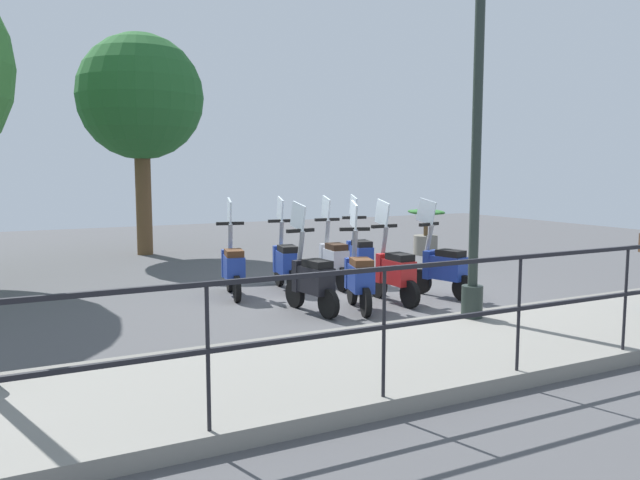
{
  "coord_description": "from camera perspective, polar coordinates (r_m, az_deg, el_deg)",
  "views": [
    {
      "loc": [
        -8.31,
        4.87,
        1.98
      ],
      "look_at": [
        0.2,
        0.5,
        0.9
      ],
      "focal_mm": 35.0,
      "sensor_mm": 36.0,
      "label": 1
    }
  ],
  "objects": [
    {
      "name": "scooter_far_2",
      "position": [
        10.24,
        -3.16,
        -1.98
      ],
      "size": [
        1.23,
        0.46,
        1.54
      ],
      "rotation": [
        0.0,
        0.0,
        -0.16
      ],
      "color": "black",
      "rests_on": "ground_plane"
    },
    {
      "name": "scooter_near_3",
      "position": [
        8.62,
        -0.78,
        -3.56
      ],
      "size": [
        1.23,
        0.45,
        1.54
      ],
      "rotation": [
        0.0,
        0.0,
        0.14
      ],
      "color": "black",
      "rests_on": "ground_plane"
    },
    {
      "name": "tree_distant",
      "position": [
        15.17,
        -16.1,
        12.35
      ],
      "size": [
        2.86,
        2.86,
        5.07
      ],
      "color": "brown",
      "rests_on": "ground_plane"
    },
    {
      "name": "scooter_near_2",
      "position": [
        8.8,
        3.58,
        -3.37
      ],
      "size": [
        1.2,
        0.55,
        1.54
      ],
      "rotation": [
        0.0,
        0.0,
        -0.3
      ],
      "color": "black",
      "rests_on": "ground_plane"
    },
    {
      "name": "promenade_walkway",
      "position": [
        7.34,
        15.8,
        -8.85
      ],
      "size": [
        2.2,
        20.0,
        0.15
      ],
      "color": "gray",
      "rests_on": "ground_plane"
    },
    {
      "name": "scooter_near_0",
      "position": [
        9.84,
        11.15,
        -2.43
      ],
      "size": [
        1.2,
        0.53,
        1.54
      ],
      "rotation": [
        0.0,
        0.0,
        0.28
      ],
      "color": "black",
      "rests_on": "ground_plane"
    },
    {
      "name": "fence_railing",
      "position": [
        6.46,
        22.37,
        -3.66
      ],
      "size": [
        0.04,
        16.03,
        1.07
      ],
      "color": "black",
      "rests_on": "promenade_walkway"
    },
    {
      "name": "scooter_far_0",
      "position": [
        10.96,
        3.6,
        -1.42
      ],
      "size": [
        1.22,
        0.49,
        1.54
      ],
      "rotation": [
        0.0,
        0.0,
        -0.2
      ],
      "color": "black",
      "rests_on": "ground_plane"
    },
    {
      "name": "ground_plane",
      "position": [
        9.83,
        3.14,
        -5.19
      ],
      "size": [
        28.0,
        28.0,
        0.0
      ],
      "primitive_type": "plane",
      "color": "#4C4C4F"
    },
    {
      "name": "potted_palm",
      "position": [
        14.78,
        9.63,
        0.39
      ],
      "size": [
        1.06,
        0.66,
        1.05
      ],
      "color": "slate",
      "rests_on": "ground_plane"
    },
    {
      "name": "scooter_far_1",
      "position": [
        10.5,
        1.21,
        -1.75
      ],
      "size": [
        1.23,
        0.44,
        1.54
      ],
      "rotation": [
        0.0,
        0.0,
        -0.11
      ],
      "color": "black",
      "rests_on": "ground_plane"
    },
    {
      "name": "scooter_far_3",
      "position": [
        9.82,
        -7.96,
        -2.39
      ],
      "size": [
        1.22,
        0.49,
        1.54
      ],
      "rotation": [
        0.0,
        0.0,
        -0.2
      ],
      "color": "black",
      "rests_on": "ground_plane"
    },
    {
      "name": "lamp_post_near",
      "position": [
        7.85,
        14.1,
        8.14
      ],
      "size": [
        0.26,
        0.9,
        4.68
      ],
      "color": "#232D28",
      "rests_on": "promenade_walkway"
    },
    {
      "name": "scooter_near_1",
      "position": [
        9.35,
        6.79,
        -2.82
      ],
      "size": [
        1.23,
        0.44,
        1.54
      ],
      "rotation": [
        0.0,
        0.0,
        0.01
      ],
      "color": "black",
      "rests_on": "ground_plane"
    }
  ]
}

